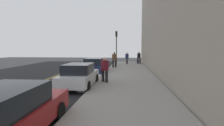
% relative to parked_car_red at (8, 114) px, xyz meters
% --- Properties ---
extents(ground_plane, '(56.00, 56.00, 0.00)m').
position_rel_parked_car_red_xyz_m(ground_plane, '(11.73, 0.06, -0.76)').
color(ground_plane, black).
extents(sidewalk, '(28.00, 4.60, 0.15)m').
position_rel_parked_car_red_xyz_m(sidewalk, '(11.73, -3.24, -0.68)').
color(sidewalk, gray).
rests_on(sidewalk, ground).
extents(lane_stripe_centre, '(28.00, 0.14, 0.01)m').
position_rel_parked_car_red_xyz_m(lane_stripe_centre, '(11.73, 3.26, -0.75)').
color(lane_stripe_centre, gold).
rests_on(lane_stripe_centre, ground).
extents(snow_bank_curb, '(8.72, 0.56, 0.22)m').
position_rel_parked_car_red_xyz_m(snow_bank_curb, '(9.64, -0.64, -0.65)').
color(snow_bank_curb, white).
rests_on(snow_bank_curb, ground).
extents(parked_car_red, '(4.54, 1.95, 1.51)m').
position_rel_parked_car_red_xyz_m(parked_car_red, '(0.00, 0.00, 0.00)').
color(parked_car_red, black).
rests_on(parked_car_red, ground).
extents(parked_car_white, '(4.25, 1.91, 1.51)m').
position_rel_parked_car_red_xyz_m(parked_car_white, '(6.67, -0.08, -0.00)').
color(parked_car_white, black).
rests_on(parked_car_white, ground).
extents(parked_car_navy, '(4.60, 1.92, 1.51)m').
position_rel_parked_car_red_xyz_m(parked_car_navy, '(12.72, 0.06, 0.00)').
color(parked_car_navy, black).
rests_on(parked_car_navy, ground).
extents(pedestrian_navy_coat, '(0.56, 0.48, 1.69)m').
position_rel_parked_car_red_xyz_m(pedestrian_navy_coat, '(21.44, -3.06, 0.29)').
color(pedestrian_navy_coat, black).
rests_on(pedestrian_navy_coat, sidewalk).
extents(pedestrian_black_coat, '(0.56, 0.54, 1.77)m').
position_rel_parked_car_red_xyz_m(pedestrian_black_coat, '(22.11, -4.82, 0.34)').
color(pedestrian_black_coat, black).
rests_on(pedestrian_black_coat, sidewalk).
extents(pedestrian_burgundy_coat, '(0.54, 0.52, 1.71)m').
position_rel_parked_car_red_xyz_m(pedestrian_burgundy_coat, '(7.69, -1.61, 0.30)').
color(pedestrian_burgundy_coat, black).
rests_on(pedestrian_burgundy_coat, sidewalk).
extents(pedestrian_brown_coat, '(0.57, 0.57, 1.84)m').
position_rel_parked_car_red_xyz_m(pedestrian_brown_coat, '(16.79, -1.58, 0.37)').
color(pedestrian_brown_coat, black).
rests_on(pedestrian_brown_coat, sidewalk).
extents(traffic_light_pole, '(0.35, 0.26, 4.55)m').
position_rel_parked_car_red_xyz_m(traffic_light_pole, '(19.35, -1.65, 2.45)').
color(traffic_light_pole, '#2D2D19').
rests_on(traffic_light_pole, sidewalk).
extents(rolling_suitcase, '(0.34, 0.22, 0.88)m').
position_rel_parked_car_red_xyz_m(rolling_suitcase, '(22.57, -4.74, -0.34)').
color(rolling_suitcase, '#471E19').
rests_on(rolling_suitcase, sidewalk).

